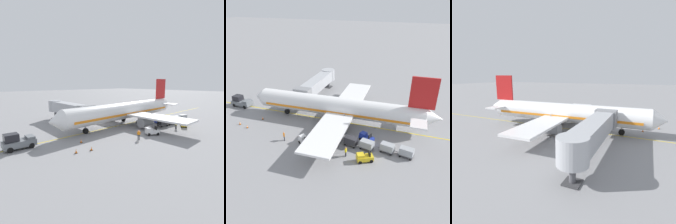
% 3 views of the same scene
% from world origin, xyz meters
% --- Properties ---
extents(ground_plane, '(400.00, 400.00, 0.00)m').
position_xyz_m(ground_plane, '(0.00, 0.00, 0.00)').
color(ground_plane, gray).
extents(gate_lead_in_line, '(0.24, 80.00, 0.01)m').
position_xyz_m(gate_lead_in_line, '(0.00, 0.00, 0.00)').
color(gate_lead_in_line, gold).
rests_on(gate_lead_in_line, ground).
extents(parked_airliner, '(30.13, 37.28, 10.63)m').
position_xyz_m(parked_airliner, '(-0.20, 1.43, 3.19)').
color(parked_airliner, white).
rests_on(parked_airliner, ground).
extents(jet_bridge, '(17.55, 3.50, 4.98)m').
position_xyz_m(jet_bridge, '(10.14, 10.56, 3.46)').
color(jet_bridge, '#A8AAAF').
rests_on(jet_bridge, ground).
extents(pushback_tractor, '(2.32, 4.46, 2.40)m').
position_xyz_m(pushback_tractor, '(-0.42, 24.62, 1.10)').
color(pushback_tractor, slate).
rests_on(pushback_tractor, ground).
extents(baggage_tug_lead, '(2.27, 2.77, 1.62)m').
position_xyz_m(baggage_tug_lead, '(-10.53, -6.10, 0.71)').
color(baggage_tug_lead, gold).
rests_on(baggage_tug_lead, ground).
extents(baggage_tug_trailing, '(2.30, 2.76, 1.62)m').
position_xyz_m(baggage_tug_trailing, '(-9.46, 4.29, 0.71)').
color(baggage_tug_trailing, silver).
rests_on(baggage_tug_trailing, ground).
extents(baggage_tug_spare, '(2.09, 2.77, 1.62)m').
position_xyz_m(baggage_tug_spare, '(-5.07, -5.13, 0.71)').
color(baggage_tug_spare, '#1E339E').
rests_on(baggage_tug_spare, ground).
extents(baggage_cart_front, '(1.74, 2.98, 1.58)m').
position_xyz_m(baggage_cart_front, '(-7.19, -3.03, 0.95)').
color(baggage_cart_front, '#4C4C51').
rests_on(baggage_cart_front, ground).
extents(baggage_cart_second_in_train, '(1.74, 2.98, 1.58)m').
position_xyz_m(baggage_cart_second_in_train, '(-7.40, -5.77, 0.95)').
color(baggage_cart_second_in_train, '#4C4C51').
rests_on(baggage_cart_second_in_train, ground).
extents(baggage_cart_third_in_train, '(1.74, 2.98, 1.58)m').
position_xyz_m(baggage_cart_third_in_train, '(-7.12, -9.01, 0.95)').
color(baggage_cart_third_in_train, '#4C4C51').
rests_on(baggage_cart_third_in_train, ground).
extents(baggage_cart_tail_end, '(1.74, 2.98, 1.58)m').
position_xyz_m(baggage_cart_tail_end, '(-7.33, -11.98, 0.95)').
color(baggage_cart_tail_end, '#4C4C51').
rests_on(baggage_cart_tail_end, ground).
extents(ground_crew_wing_walker, '(0.72, 0.25, 1.69)m').
position_xyz_m(ground_crew_wing_walker, '(-10.29, -3.13, 0.95)').
color(ground_crew_wing_walker, '#232328').
rests_on(ground_crew_wing_walker, ground).
extents(ground_crew_loader, '(0.63, 0.51, 1.69)m').
position_xyz_m(ground_crew_loader, '(-9.54, 8.20, 0.95)').
color(ground_crew_loader, '#232328').
rests_on(ground_crew_loader, ground).
extents(safety_cone_nose_left, '(0.36, 0.36, 0.59)m').
position_xyz_m(safety_cone_nose_left, '(-8.15, 17.08, 0.29)').
color(safety_cone_nose_left, black).
rests_on(safety_cone_nose_left, ground).
extents(safety_cone_nose_right, '(0.36, 0.36, 0.59)m').
position_xyz_m(safety_cone_nose_right, '(-7.58, 19.24, 0.29)').
color(safety_cone_nose_right, black).
rests_on(safety_cone_nose_right, ground).
extents(safety_cone_wing_tip, '(0.36, 0.36, 0.59)m').
position_xyz_m(safety_cone_wing_tip, '(-4.31, 16.34, 0.29)').
color(safety_cone_wing_tip, black).
rests_on(safety_cone_wing_tip, ground).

